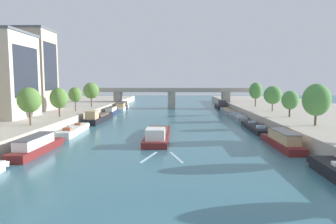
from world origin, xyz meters
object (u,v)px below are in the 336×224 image
Objects in this scene: moored_boat_right_upstream at (282,140)px; tree_right_far at (273,95)px; moored_boat_left_downstream at (98,118)px; moored_boat_right_downstream at (255,127)px; tree_right_nearest at (256,91)px; tree_right_past_mid at (316,100)px; barge_midriver at (158,134)px; tree_right_end_of_row at (290,100)px; moored_boat_left_end at (112,111)px; tree_left_second at (75,95)px; moored_boat_left_far at (37,146)px; moored_boat_right_second at (227,111)px; tree_left_midway at (91,91)px; moored_boat_right_lone at (238,117)px; moored_boat_left_second at (74,130)px; bridge_far at (172,95)px; moored_boat_left_upstream at (122,106)px; tree_left_end_of_row at (59,98)px; moored_boat_right_gap_after at (221,106)px; tree_left_nearest at (29,100)px.

tree_right_far reaches higher than moored_boat_right_upstream.
moored_boat_left_downstream reaches higher than moored_boat_right_downstream.
tree_right_past_mid is at bearing -89.97° from tree_right_nearest.
tree_right_nearest is at bearing 55.40° from barge_midriver.
tree_right_far is at bearing 75.07° from moored_boat_right_upstream.
moored_boat_right_upstream is at bearing -113.13° from tree_right_end_of_row.
moored_boat_left_end is 2.03× the size of tree_left_second.
moored_boat_left_end is (-16.62, 39.17, 0.16)m from barge_midriver.
moored_boat_left_far is 0.86× the size of moored_boat_right_second.
tree_left_midway is at bearing 147.29° from moored_boat_right_downstream.
tree_right_far is (8.26, -2.34, 5.96)m from moored_boat_right_lone.
moored_boat_left_second is at bearing -142.07° from tree_right_nearest.
bridge_far is at bearing 126.58° from tree_right_far.
moored_boat_left_far is at bearing -89.60° from moored_boat_left_end.
tree_left_end_of_row is at bearing -97.04° from moored_boat_left_upstream.
moored_boat_right_second is at bearing 149.02° from tree_right_nearest.
tree_right_far is (0.28, 12.43, 0.52)m from tree_right_end_of_row.
moored_boat_left_end is 44.12m from tree_right_nearest.
moored_boat_left_upstream is (0.17, 16.27, 0.12)m from moored_boat_left_end.
tree_right_past_mid is at bearing -80.18° from moored_boat_right_second.
moored_boat_left_upstream is 57.86m from moored_boat_right_downstream.
tree_left_end_of_row is 0.86× the size of tree_right_nearest.
tree_right_nearest reaches higher than tree_right_far.
moored_boat_right_gap_after is 2.49× the size of tree_left_nearest.
tree_left_nearest is at bearing -178.53° from tree_right_past_mid.
tree_left_midway reaches higher than moored_boat_right_upstream.
bridge_far is (-25.64, 60.49, -2.04)m from tree_right_past_mid.
tree_right_past_mid is at bearing -91.57° from tree_right_end_of_row.
moored_boat_left_far reaches higher than moored_boat_right_lone.
moored_boat_left_upstream is 61.38m from tree_right_end_of_row.
tree_right_end_of_row is (7.90, 2.68, 5.48)m from moored_boat_right_downstream.
moored_boat_right_second is at bearing -43.01° from bridge_far.
moored_boat_right_downstream is 2.34× the size of tree_left_nearest.
tree_right_past_mid is at bearing 38.78° from moored_boat_right_upstream.
moored_boat_right_upstream is at bearing -46.00° from tree_left_midway.
tree_left_midway is 51.16m from tree_right_far.
moored_boat_left_far is 52.37m from moored_boat_right_lone.
tree_left_second is at bearing -139.06° from moored_boat_right_gap_after.
moored_boat_left_second is at bearing -91.21° from moored_boat_left_downstream.
moored_boat_right_upstream is 49.82m from moored_boat_right_second.
moored_boat_left_second is at bearing -107.99° from bridge_far.
moored_boat_left_end reaches higher than moored_boat_right_lone.
moored_boat_left_far is 73.62m from bridge_far.
barge_midriver is 2.98× the size of tree_right_far.
tree_right_end_of_row is (8.07, 18.88, 4.92)m from moored_boat_right_upstream.
bridge_far is (-26.27, 35.39, -1.72)m from tree_right_far.
tree_left_nearest is at bearing -129.68° from moored_boat_left_second.
moored_boat_left_downstream is at bearing 88.79° from moored_boat_left_second.
moored_boat_left_second is 32.78m from tree_left_midway.
tree_left_second is at bearing 107.65° from moored_boat_left_second.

